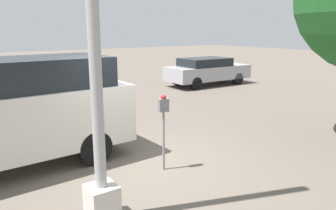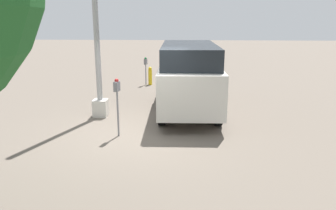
{
  "view_description": "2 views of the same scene",
  "coord_description": "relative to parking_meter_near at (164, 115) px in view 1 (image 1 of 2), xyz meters",
  "views": [
    {
      "loc": [
        3.4,
        5.77,
        2.84
      ],
      "look_at": [
        -0.69,
        0.11,
        1.22
      ],
      "focal_mm": 35.0,
      "sensor_mm": 36.0,
      "label": 1
    },
    {
      "loc": [
        -8.51,
        -1.19,
        3.09
      ],
      "look_at": [
        -0.17,
        -0.75,
        0.87
      ],
      "focal_mm": 35.0,
      "sensor_mm": 36.0,
      "label": 2
    }
  ],
  "objects": [
    {
      "name": "parked_van",
      "position": [
        2.63,
        -1.89,
        0.08
      ],
      "size": [
        5.23,
        2.02,
        2.27
      ],
      "rotation": [
        0.0,
        0.0,
        0.03
      ],
      "color": "beige",
      "rests_on": "ground"
    },
    {
      "name": "ground_plane",
      "position": [
        0.23,
        -0.59,
        -1.16
      ],
      "size": [
        80.0,
        80.0,
        0.0
      ],
      "primitive_type": "plane",
      "color": "#60564C"
    },
    {
      "name": "car_distant",
      "position": [
        -7.93,
        -7.36,
        -0.4
      ],
      "size": [
        4.58,
        1.93,
        1.41
      ],
      "rotation": [
        0.0,
        0.0,
        3.1
      ],
      "color": "#9E9EA3",
      "rests_on": "ground"
    },
    {
      "name": "parking_meter_near",
      "position": [
        0.0,
        0.0,
        0.0
      ],
      "size": [
        0.22,
        0.15,
        1.58
      ],
      "rotation": [
        0.0,
        0.0,
        -0.22
      ],
      "color": "gray",
      "rests_on": "ground"
    },
    {
      "name": "lamp_post",
      "position": [
        1.81,
        0.95,
        1.35
      ],
      "size": [
        0.44,
        0.44,
        6.93
      ],
      "color": "beige",
      "rests_on": "ground"
    }
  ]
}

